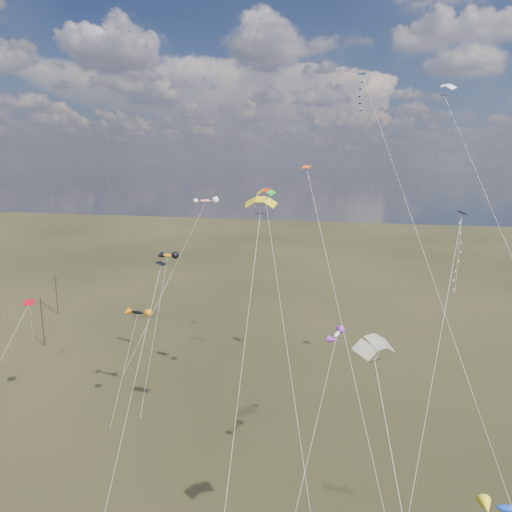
% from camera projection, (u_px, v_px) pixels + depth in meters
% --- Properties ---
extents(utility_pole_near, '(1.40, 0.20, 8.00)m').
position_uv_depth(utility_pole_near, '(42.00, 322.00, 72.52)').
color(utility_pole_near, black).
rests_on(utility_pole_near, ground).
extents(utility_pole_far, '(1.40, 0.20, 8.00)m').
position_uv_depth(utility_pole_far, '(56.00, 294.00, 87.71)').
color(utility_pole_far, black).
rests_on(utility_pole_far, ground).
extents(diamond_navy_tall, '(14.52, 30.78, 38.78)m').
position_uv_depth(diamond_navy_tall, '(373.00, 123.00, 48.54)').
color(diamond_navy_tall, '#0E1743').
rests_on(diamond_navy_tall, ground).
extents(diamond_black_mid, '(1.24, 11.82, 19.64)m').
position_uv_depth(diamond_black_mid, '(147.00, 326.00, 41.61)').
color(diamond_black_mid, black).
rests_on(diamond_black_mid, ground).
extents(diamond_red_low, '(5.16, 7.98, 14.01)m').
position_uv_depth(diamond_red_low, '(28.00, 325.00, 50.54)').
color(diamond_red_low, '#9D0515').
rests_on(diamond_red_low, ground).
extents(diamond_navy_right, '(4.95, 13.30, 25.42)m').
position_uv_depth(diamond_navy_right, '(456.00, 268.00, 33.88)').
color(diamond_navy_right, '#111048').
rests_on(diamond_navy_right, ground).
extents(diamond_orange_center, '(10.22, 18.65, 28.65)m').
position_uv_depth(diamond_orange_center, '(331.00, 277.00, 39.47)').
color(diamond_orange_center, '#F2550B').
rests_on(diamond_orange_center, ground).
extents(parafoil_yellow, '(2.61, 15.57, 26.60)m').
position_uv_depth(parafoil_yellow, '(260.00, 201.00, 36.95)').
color(parafoil_yellow, gold).
rests_on(parafoil_yellow, ground).
extents(parafoil_blue_white, '(13.17, 27.33, 36.88)m').
position_uv_depth(parafoil_blue_white, '(446.00, 89.00, 44.80)').
color(parafoil_blue_white, blue).
rests_on(parafoil_blue_white, ground).
extents(parafoil_striped, '(6.10, 12.39, 20.09)m').
position_uv_depth(parafoil_striped, '(376.00, 343.00, 24.41)').
color(parafoil_striped, gold).
rests_on(parafoil_striped, ground).
extents(parafoil_tricolor, '(8.60, 15.97, 26.54)m').
position_uv_depth(parafoil_tricolor, '(266.00, 192.00, 48.06)').
color(parafoil_tricolor, '#F9F824').
rests_on(parafoil_tricolor, ground).
extents(novelty_black_orange, '(3.31, 7.21, 12.07)m').
position_uv_depth(novelty_black_orange, '(137.00, 313.00, 53.82)').
color(novelty_black_orange, black).
rests_on(novelty_black_orange, ground).
extents(novelty_orange_black, '(3.31, 13.75, 17.18)m').
position_uv_depth(novelty_orange_black, '(167.00, 256.00, 61.58)').
color(novelty_orange_black, orange).
rests_on(novelty_orange_black, ground).
extents(novelty_white_purple, '(3.45, 11.02, 15.29)m').
position_uv_depth(novelty_white_purple, '(337.00, 335.00, 37.82)').
color(novelty_white_purple, silver).
rests_on(novelty_white_purple, ground).
extents(novelty_redwhite_stripe, '(10.39, 12.16, 23.97)m').
position_uv_depth(novelty_redwhite_stripe, '(205.00, 201.00, 66.65)').
color(novelty_redwhite_stripe, red).
rests_on(novelty_redwhite_stripe, ground).
extents(novelty_blue_yellow, '(3.23, 11.20, 12.98)m').
position_uv_depth(novelty_blue_yellow, '(509.00, 511.00, 21.94)').
color(novelty_blue_yellow, '#1439B8').
rests_on(novelty_blue_yellow, ground).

